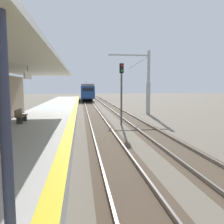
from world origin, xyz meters
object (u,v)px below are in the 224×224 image
at_px(platform_bench, 21,115).
at_px(approaching_train, 87,91).
at_px(rail_signal_post, 121,88).
at_px(catenary_pylon_far_side, 146,84).

bearing_deg(platform_bench, approaching_train, 82.40).
height_order(rail_signal_post, catenary_pylon_far_side, catenary_pylon_far_side).
distance_m(approaching_train, platform_bench, 41.38).
height_order(catenary_pylon_far_side, platform_bench, catenary_pylon_far_side).
xyz_separation_m(approaching_train, platform_bench, (-5.47, -41.01, -0.80)).
distance_m(rail_signal_post, platform_bench, 8.35).
relative_size(approaching_train, catenary_pylon_far_side, 2.61).
relative_size(rail_signal_post, platform_bench, 3.25).
bearing_deg(approaching_train, catenary_pylon_far_side, -78.45).
relative_size(approaching_train, platform_bench, 12.25).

